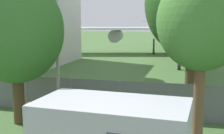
% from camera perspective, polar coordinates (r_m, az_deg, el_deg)
% --- Properties ---
extents(perimeter_fence, '(56.07, 0.07, 1.81)m').
position_cam_1_polar(perimeter_fence, '(16.27, -7.42, -5.18)').
color(perimeter_fence, slate).
rests_on(perimeter_fence, ground).
extents(airplane, '(37.27, 45.71, 12.00)m').
position_cam_1_polar(airplane, '(42.63, 10.94, 7.56)').
color(airplane, white).
rests_on(airplane, ground).
extents(picnic_bench_near_cabin, '(1.93, 1.44, 0.76)m').
position_cam_1_polar(picnic_bench_near_cabin, '(15.30, -12.36, -7.86)').
color(picnic_bench_near_cabin, '#A37A47').
rests_on(picnic_bench_near_cabin, ground).
extents(picnic_bench_open_grass, '(1.65, 1.41, 0.76)m').
position_cam_1_polar(picnic_bench_open_grass, '(13.12, -1.07, -10.51)').
color(picnic_bench_open_grass, '#A37A47').
rests_on(picnic_bench_open_grass, ground).
extents(tree_near_hangar, '(4.31, 4.31, 6.67)m').
position_cam_1_polar(tree_near_hangar, '(14.65, -17.21, 6.31)').
color(tree_near_hangar, '#4C3823').
rests_on(tree_near_hangar, ground).
extents(tree_left_of_cabin, '(3.45, 3.45, 6.62)m').
position_cam_1_polar(tree_left_of_cabin, '(12.38, 16.15, 7.88)').
color(tree_left_of_cabin, brown).
rests_on(tree_left_of_cabin, ground).
extents(tree_behind_benches, '(5.29, 5.29, 8.56)m').
position_cam_1_polar(tree_behind_benches, '(17.78, 14.67, 11.09)').
color(tree_behind_benches, '#4C3823').
rests_on(tree_behind_benches, ground).
extents(light_mast, '(0.44, 0.44, 8.32)m').
position_cam_1_polar(light_mast, '(15.18, -10.13, 9.52)').
color(light_mast, '#99999E').
rests_on(light_mast, ground).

